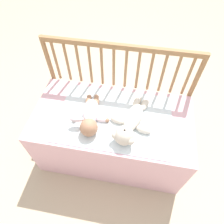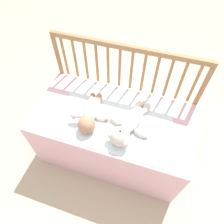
% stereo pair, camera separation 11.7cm
% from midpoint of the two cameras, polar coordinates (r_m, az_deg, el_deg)
% --- Properties ---
extents(ground_plane, '(12.00, 12.00, 0.00)m').
position_cam_midpoint_polar(ground_plane, '(1.95, -1.73, -10.86)').
color(ground_plane, '#C6B293').
extents(crib_mattress, '(1.20, 0.62, 0.54)m').
position_cam_midpoint_polar(crib_mattress, '(1.71, -1.95, -6.78)').
color(crib_mattress, '#EDB7C6').
rests_on(crib_mattress, ground_plane).
extents(crib_rail, '(1.20, 0.04, 0.94)m').
position_cam_midpoint_polar(crib_rail, '(1.61, 0.03, 10.53)').
color(crib_rail, '#997047').
rests_on(crib_rail, ground_plane).
extents(blanket, '(0.83, 0.55, 0.01)m').
position_cam_midpoint_polar(blanket, '(1.47, -1.57, -1.81)').
color(blanket, white).
rests_on(blanket, crib_mattress).
extents(teddy_bear, '(0.31, 0.48, 0.14)m').
position_cam_midpoint_polar(teddy_bear, '(1.39, 2.84, -3.43)').
color(teddy_bear, silver).
rests_on(teddy_bear, crib_mattress).
extents(baby, '(0.27, 0.40, 0.12)m').
position_cam_midpoint_polar(baby, '(1.44, -8.55, -1.32)').
color(baby, white).
rests_on(baby, crib_mattress).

